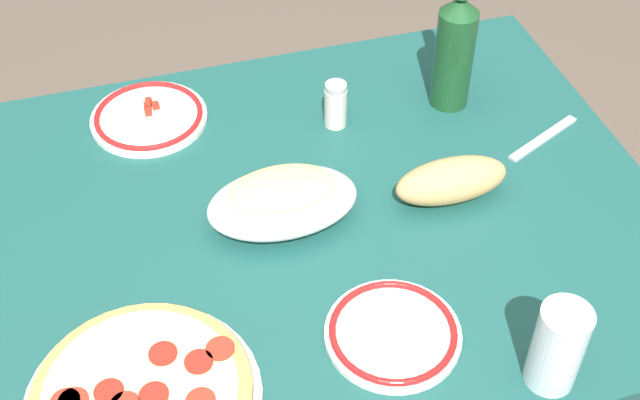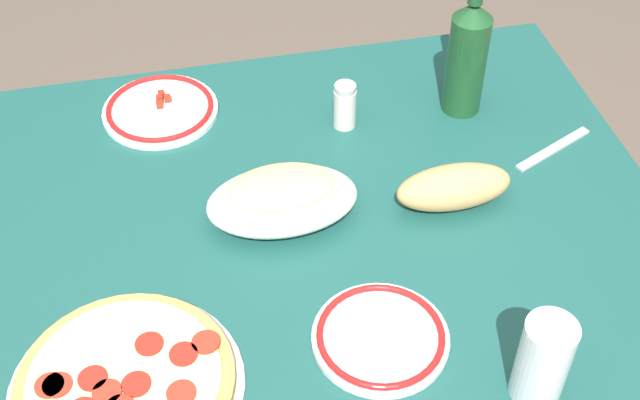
{
  "view_description": "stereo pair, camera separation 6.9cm",
  "coord_description": "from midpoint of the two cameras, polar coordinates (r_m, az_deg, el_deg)",
  "views": [
    {
      "loc": [
        -0.28,
        -0.93,
        1.73
      ],
      "look_at": [
        0.0,
        0.0,
        0.78
      ],
      "focal_mm": 48.43,
      "sensor_mm": 36.0,
      "label": 1
    },
    {
      "loc": [
        -0.21,
        -0.95,
        1.73
      ],
      "look_at": [
        0.0,
        0.0,
        0.78
      ],
      "focal_mm": 48.43,
      "sensor_mm": 36.0,
      "label": 2
    }
  ],
  "objects": [
    {
      "name": "fork_right",
      "position": [
        1.55,
        13.3,
        3.96
      ],
      "size": [
        0.16,
        0.09,
        0.0
      ],
      "primitive_type": "cube",
      "rotation": [
        0.0,
        0.0,
        0.43
      ],
      "color": "#B7B7BC",
      "rests_on": "dining_table"
    },
    {
      "name": "water_glass",
      "position": [
        1.16,
        13.78,
        -9.46
      ],
      "size": [
        0.07,
        0.07,
        0.14
      ],
      "primitive_type": "cylinder",
      "color": "silver",
      "rests_on": "dining_table"
    },
    {
      "name": "wine_bottle",
      "position": [
        1.54,
        7.61,
        9.84
      ],
      "size": [
        0.07,
        0.07,
        0.29
      ],
      "color": "#194723",
      "rests_on": "dining_table"
    },
    {
      "name": "bread_loaf",
      "position": [
        1.39,
        7.27,
        1.25
      ],
      "size": [
        0.19,
        0.08,
        0.07
      ],
      "primitive_type": "ellipsoid",
      "color": "tan",
      "rests_on": "dining_table"
    },
    {
      "name": "side_plate_near",
      "position": [
        1.22,
        3.2,
        -8.81
      ],
      "size": [
        0.19,
        0.19,
        0.02
      ],
      "color": "white",
      "rests_on": "dining_table"
    },
    {
      "name": "spice_shaker",
      "position": [
        1.52,
        -0.28,
        6.29
      ],
      "size": [
        0.04,
        0.04,
        0.09
      ],
      "color": "silver",
      "rests_on": "dining_table"
    },
    {
      "name": "pepperoni_pizza",
      "position": [
        1.18,
        -13.37,
        -12.47
      ],
      "size": [
        0.31,
        0.31,
        0.03
      ],
      "color": "#B7B7BC",
      "rests_on": "dining_table"
    },
    {
      "name": "dining_table",
      "position": [
        1.48,
        -1.34,
        -4.61
      ],
      "size": [
        1.1,
        0.88,
        0.75
      ],
      "color": "#194C47",
      "rests_on": "ground"
    },
    {
      "name": "side_plate_far",
      "position": [
        1.59,
        -12.48,
        5.37
      ],
      "size": [
        0.21,
        0.21,
        0.02
      ],
      "color": "white",
      "rests_on": "dining_table"
    },
    {
      "name": "baked_pasta_dish",
      "position": [
        1.35,
        -3.97,
        -0.01
      ],
      "size": [
        0.24,
        0.15,
        0.08
      ],
      "color": "white",
      "rests_on": "dining_table"
    }
  ]
}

